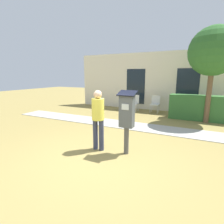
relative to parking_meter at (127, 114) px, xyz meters
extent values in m
plane|color=olive|center=(-0.40, -0.44, -1.02)|extent=(40.00, 40.00, 0.00)
cube|color=#A3A099|center=(-0.40, 2.39, -1.01)|extent=(12.00, 1.10, 0.02)
cube|color=beige|center=(-0.40, 6.12, 0.58)|extent=(10.00, 0.24, 3.20)
cube|color=#19232D|center=(-1.80, 5.99, 0.28)|extent=(1.10, 0.02, 2.00)
cube|color=#19232D|center=(1.00, 5.99, 0.28)|extent=(1.10, 0.02, 2.00)
cylinder|color=#4C4C4C|center=(0.00, 0.00, -0.67)|extent=(0.12, 0.12, 0.70)
cube|color=#4C5156|center=(0.00, 0.00, 0.08)|extent=(0.34, 0.22, 0.80)
cube|color=silver|center=(0.00, -0.12, 0.20)|extent=(0.18, 0.01, 0.14)
cube|color=black|center=(0.00, 0.00, 0.51)|extent=(0.44, 0.31, 0.12)
cylinder|color=#333851|center=(-0.84, -0.10, -0.61)|extent=(0.13, 0.13, 0.82)
cylinder|color=#333851|center=(-0.66, -0.10, -0.61)|extent=(0.13, 0.13, 0.82)
cylinder|color=#EADB4C|center=(-0.75, -0.10, 0.08)|extent=(0.32, 0.32, 0.55)
sphere|color=#D8AD8C|center=(-0.75, -0.10, 0.46)|extent=(0.21, 0.21, 0.21)
cylinder|color=silver|center=(-1.76, 4.89, -0.81)|extent=(0.03, 0.03, 0.42)
cylinder|color=silver|center=(-1.38, 4.89, -0.81)|extent=(0.03, 0.03, 0.42)
cylinder|color=silver|center=(-1.76, 5.27, -0.81)|extent=(0.03, 0.03, 0.42)
cylinder|color=silver|center=(-1.38, 5.27, -0.81)|extent=(0.03, 0.03, 0.42)
cube|color=silver|center=(-1.57, 5.08, -0.58)|extent=(0.44, 0.44, 0.04)
cube|color=silver|center=(-1.57, 5.28, -0.34)|extent=(0.44, 0.04, 0.44)
cylinder|color=silver|center=(-0.66, 5.05, -0.81)|extent=(0.03, 0.03, 0.42)
cylinder|color=silver|center=(-0.28, 5.05, -0.81)|extent=(0.03, 0.03, 0.42)
cylinder|color=silver|center=(-0.66, 5.43, -0.81)|extent=(0.03, 0.03, 0.42)
cylinder|color=silver|center=(-0.28, 5.43, -0.81)|extent=(0.03, 0.03, 0.42)
cube|color=silver|center=(-0.47, 5.24, -0.58)|extent=(0.44, 0.44, 0.04)
cube|color=silver|center=(-0.47, 5.44, -0.34)|extent=(0.44, 0.04, 0.44)
cube|color=#33662D|center=(1.83, 4.57, -0.47)|extent=(2.91, 0.60, 1.10)
cylinder|color=brown|center=(1.91, 4.26, 0.08)|extent=(0.20, 0.20, 2.20)
sphere|color=#2D6028|center=(1.91, 4.26, 1.85)|extent=(1.90, 1.90, 1.90)
camera|label=1|loc=(1.50, -3.87, 0.93)|focal=28.00mm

